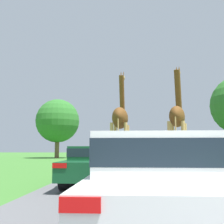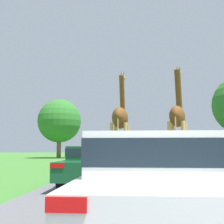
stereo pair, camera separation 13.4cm
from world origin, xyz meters
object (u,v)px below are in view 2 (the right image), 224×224
object	(u,v)px
car_queue_right	(166,154)
giraffe_companion	(178,117)
car_far_ahead	(157,152)
car_verge_right	(128,152)
car_rear_follower	(109,155)
car_lead_maroon	(149,177)
car_queue_left	(100,163)
tree_centre_back	(59,121)
giraffe_near_road	(120,119)

from	to	relation	value
car_queue_right	giraffe_companion	bearing A→B (deg)	-91.76
car_queue_right	car_far_ahead	distance (m)	6.27
car_verge_right	car_rear_follower	world-z (taller)	car_rear_follower
car_verge_right	car_queue_right	bearing A→B (deg)	-75.67
car_queue_right	car_far_ahead	world-z (taller)	car_far_ahead
car_lead_maroon	car_rear_follower	world-z (taller)	car_rear_follower
car_queue_left	tree_centre_back	size ratio (longest dim) A/B	0.60
car_far_ahead	tree_centre_back	size ratio (longest dim) A/B	0.68
car_verge_right	car_rear_follower	bearing A→B (deg)	-93.44
car_queue_left	car_rear_follower	bearing A→B (deg)	92.56
car_lead_maroon	car_queue_left	size ratio (longest dim) A/B	0.95
car_far_ahead	car_lead_maroon	bearing A→B (deg)	-95.24
car_verge_right	car_far_ahead	bearing A→B (deg)	-61.09
car_queue_left	car_rear_follower	size ratio (longest dim) A/B	0.99
giraffe_near_road	car_rear_follower	bearing A→B (deg)	105.69
giraffe_near_road	tree_centre_back	xyz separation A→B (m)	(-8.20, 20.09, 1.92)
car_queue_left	car_rear_follower	world-z (taller)	car_rear_follower
giraffe_companion	car_far_ahead	size ratio (longest dim) A/B	1.14
car_lead_maroon	car_queue_right	size ratio (longest dim) A/B	0.95
car_far_ahead	tree_centre_back	bearing A→B (deg)	148.59
giraffe_companion	car_far_ahead	bearing A→B (deg)	103.88
giraffe_near_road	giraffe_companion	world-z (taller)	giraffe_companion
car_queue_left	car_far_ahead	xyz separation A→B (m)	(3.31, 17.41, 0.15)
car_lead_maroon	tree_centre_back	bearing A→B (deg)	107.28
car_lead_maroon	tree_centre_back	size ratio (longest dim) A/B	0.57
car_lead_maroon	giraffe_near_road	bearing A→B (deg)	95.09
giraffe_near_road	car_verge_right	distance (m)	18.50
car_queue_left	car_verge_right	size ratio (longest dim) A/B	1.07
giraffe_companion	tree_centre_back	xyz separation A→B (m)	(-10.91, 19.69, 1.82)
car_verge_right	tree_centre_back	world-z (taller)	tree_centre_back
car_queue_right	car_queue_left	size ratio (longest dim) A/B	1.00
car_queue_right	car_verge_right	distance (m)	11.68
car_queue_right	car_far_ahead	xyz separation A→B (m)	(-0.10, 6.27, 0.08)
giraffe_near_road	tree_centre_back	distance (m)	21.78
giraffe_near_road	car_queue_left	distance (m)	4.48
car_lead_maroon	car_rear_follower	bearing A→B (deg)	97.35
giraffe_near_road	car_queue_left	size ratio (longest dim) A/B	1.22
car_lead_maroon	tree_centre_back	distance (m)	30.48
giraffe_companion	car_rear_follower	world-z (taller)	giraffe_companion
car_lead_maroon	car_far_ahead	bearing A→B (deg)	84.76
giraffe_companion	tree_centre_back	world-z (taller)	tree_centre_back
car_queue_left	tree_centre_back	world-z (taller)	tree_centre_back
car_rear_follower	giraffe_companion	bearing A→B (deg)	-44.15
giraffe_companion	car_rear_follower	xyz separation A→B (m)	(-3.56, 3.45, -1.88)
car_rear_follower	car_lead_maroon	bearing A→B (deg)	-82.65
car_queue_left	car_verge_right	bearing A→B (deg)	88.67
car_lead_maroon	car_verge_right	distance (m)	27.22
car_queue_left	car_verge_right	world-z (taller)	car_verge_right
car_verge_right	giraffe_companion	bearing A→B (deg)	-81.52
car_queue_right	car_verge_right	xyz separation A→B (m)	(-2.89, 11.32, -0.04)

